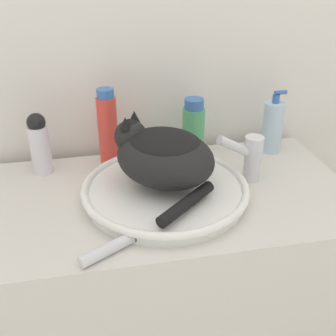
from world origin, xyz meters
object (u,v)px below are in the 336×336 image
object	(u,v)px
faucet	(250,155)
soap_pump_bottle	(272,126)
mouthwash_bottle	(193,130)
lotion_bottle_white	(39,144)
shampoo_bottle_tall	(108,130)
deodorant_stick	(131,144)
cream_tube	(112,247)
cat	(165,154)

from	to	relation	value
faucet	soap_pump_bottle	size ratio (longest dim) A/B	0.77
mouthwash_bottle	lotion_bottle_white	xyz separation A→B (m)	(-0.43, -0.00, -0.00)
mouthwash_bottle	shampoo_bottle_tall	world-z (taller)	shampoo_bottle_tall
shampoo_bottle_tall	lotion_bottle_white	distance (m)	0.19
deodorant_stick	shampoo_bottle_tall	bearing A→B (deg)	180.00
mouthwash_bottle	faucet	bearing A→B (deg)	-54.80
mouthwash_bottle	lotion_bottle_white	bearing A→B (deg)	-180.00
lotion_bottle_white	shampoo_bottle_tall	bearing A→B (deg)	0.00
mouthwash_bottle	cream_tube	world-z (taller)	mouthwash_bottle
deodorant_stick	lotion_bottle_white	bearing A→B (deg)	-180.00
lotion_bottle_white	deodorant_stick	bearing A→B (deg)	0.00
deodorant_stick	cream_tube	xyz separation A→B (m)	(-0.09, -0.39, -0.05)
cat	shampoo_bottle_tall	xyz separation A→B (m)	(-0.12, 0.20, -0.01)
mouthwash_bottle	cream_tube	distance (m)	0.48
faucet	shampoo_bottle_tall	size ratio (longest dim) A/B	0.64
shampoo_bottle_tall	cream_tube	distance (m)	0.40
mouthwash_bottle	deodorant_stick	world-z (taller)	mouthwash_bottle
cat	lotion_bottle_white	size ratio (longest dim) A/B	1.94
deodorant_stick	shampoo_bottle_tall	world-z (taller)	shampoo_bottle_tall
deodorant_stick	soap_pump_bottle	bearing A→B (deg)	-0.00
cat	soap_pump_bottle	bearing A→B (deg)	-116.27
soap_pump_bottle	lotion_bottle_white	xyz separation A→B (m)	(-0.68, 0.00, 0.01)
faucet	deodorant_stick	xyz separation A→B (m)	(-0.30, 0.16, -0.01)
mouthwash_bottle	lotion_bottle_white	world-z (taller)	mouthwash_bottle
cat	faucet	bearing A→B (deg)	-135.21
shampoo_bottle_tall	cat	bearing A→B (deg)	-58.31
faucet	shampoo_bottle_tall	xyz separation A→B (m)	(-0.36, 0.16, 0.04)
cat	deodorant_stick	bearing A→B (deg)	-37.43
mouthwash_bottle	soap_pump_bottle	bearing A→B (deg)	-0.00
cat	lotion_bottle_white	distance (m)	0.37
cat	soap_pump_bottle	distance (m)	0.42
soap_pump_bottle	shampoo_bottle_tall	xyz separation A→B (m)	(-0.49, 0.00, 0.03)
soap_pump_bottle	mouthwash_bottle	size ratio (longest dim) A/B	1.05
cat	shampoo_bottle_tall	size ratio (longest dim) A/B	1.47
cat	mouthwash_bottle	bearing A→B (deg)	-86.33
cream_tube	soap_pump_bottle	bearing A→B (deg)	36.74
soap_pump_bottle	mouthwash_bottle	distance (m)	0.25
cat	soap_pump_bottle	xyz separation A→B (m)	(0.37, 0.20, -0.04)
faucet	soap_pump_bottle	xyz separation A→B (m)	(0.13, 0.16, 0.01)
faucet	shampoo_bottle_tall	world-z (taller)	shampoo_bottle_tall
cat	mouthwash_bottle	xyz separation A→B (m)	(0.12, 0.20, -0.03)
soap_pump_bottle	lotion_bottle_white	distance (m)	0.68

